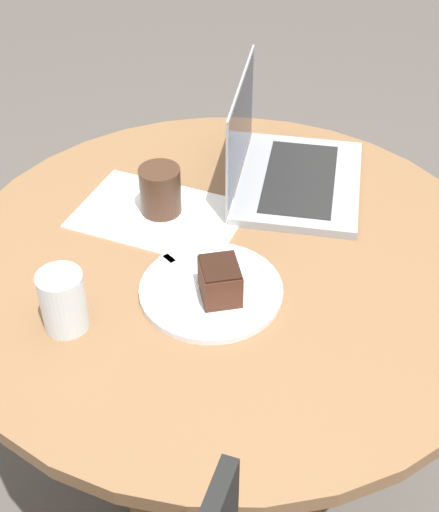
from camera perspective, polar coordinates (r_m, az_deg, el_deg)
The scene contains 9 objects.
ground_plane at distance 1.87m, azimuth 0.47°, elevation -17.08°, with size 12.00×12.00×0.00m, color #4C4742.
dining_table at distance 1.43m, azimuth 0.59°, elevation -4.68°, with size 1.04×1.04×0.72m.
paper_document at distance 1.42m, azimuth -4.86°, elevation 3.31°, with size 0.37×0.29×0.00m.
plate at distance 1.24m, azimuth -0.68°, elevation -2.75°, with size 0.25×0.25×0.01m.
cake_slice at distance 1.20m, azimuth -0.01°, elevation -2.00°, with size 0.08×0.09×0.07m.
fork at distance 1.26m, azimuth -2.61°, elevation -1.44°, with size 0.14×0.13×0.00m.
coffee_glass at distance 1.41m, azimuth -4.76°, elevation 5.21°, with size 0.08×0.08×0.10m.
water_glass at distance 1.18m, azimuth -12.40°, elevation -3.54°, with size 0.08×0.08×0.11m.
laptop at distance 1.49m, azimuth 5.26°, elevation 6.98°, with size 0.28×0.35×0.23m.
Camera 1 is at (0.10, -1.01, 1.57)m, focal length 50.00 mm.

